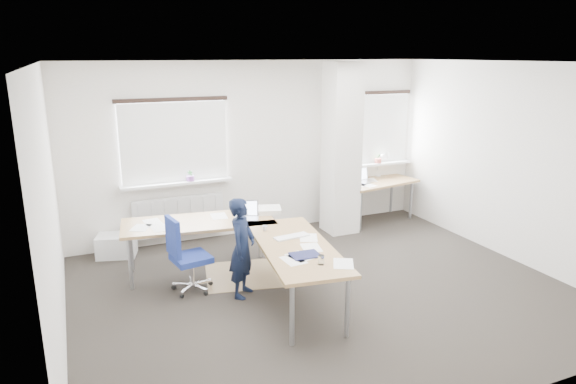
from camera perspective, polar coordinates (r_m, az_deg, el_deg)
name	(u,v)px	position (r m, az deg, el deg)	size (l,w,h in m)	color
ground	(324,291)	(6.61, 3.98, -10.89)	(6.00, 6.00, 0.00)	black
room_shell	(323,147)	(6.53, 3.86, 4.97)	(6.04, 5.04, 2.82)	silver
floor_mat	(250,274)	(7.06, -4.26, -9.09)	(1.17, 0.99, 0.01)	#8D724D
white_crate	(116,245)	(8.00, -18.52, -5.65)	(0.54, 0.38, 0.33)	white
desk_main	(248,234)	(6.50, -4.52, -4.71)	(2.41, 2.90, 0.96)	olive
desk_side	(377,183)	(9.17, 9.89, 0.95)	(1.50, 0.93, 1.22)	olive
task_chair	(189,271)	(6.59, -10.95, -8.57)	(0.54, 0.54, 0.99)	navy
person	(242,248)	(6.27, -5.12, -6.18)	(0.45, 0.30, 1.24)	black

